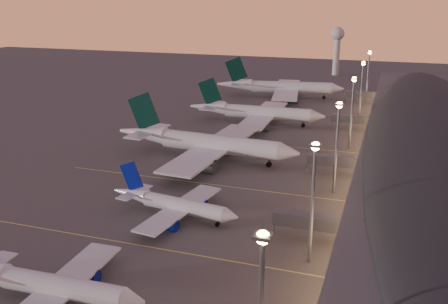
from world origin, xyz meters
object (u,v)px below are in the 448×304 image
airliner_wide_far (280,87)px  airliner_wide_mid (256,112)px  airliner_narrow_south (47,285)px  airliner_wide_near (204,143)px  airliner_narrow_north (173,204)px  radar_tower (337,43)px

airliner_wide_far → airliner_wide_mid: bearing=-96.6°
airliner_narrow_south → airliner_wide_near: size_ratio=0.58×
airliner_wide_near → airliner_wide_mid: size_ratio=1.12×
airliner_wide_mid → airliner_wide_far: bearing=91.7°
airliner_narrow_south → airliner_narrow_north: (6.17, 40.62, -0.26)m
radar_tower → airliner_wide_mid: bearing=-96.0°
airliner_narrow_south → airliner_wide_far: (-2.66, 197.90, 2.04)m
airliner_wide_mid → radar_tower: (15.69, 150.48, 16.98)m
radar_tower → airliner_wide_near: bearing=-95.4°
airliner_narrow_south → airliner_narrow_north: airliner_narrow_south is taller
airliner_wide_near → airliner_wide_far: (0.63, 111.36, 0.15)m
airliner_wide_near → airliner_wide_mid: (3.48, 52.35, -0.55)m
airliner_wide_near → radar_tower: size_ratio=2.04×
airliner_narrow_north → airliner_wide_near: size_ratio=0.54×
airliner_wide_mid → airliner_narrow_north: bearing=-87.6°
airliner_wide_near → airliner_wide_mid: bearing=90.1°
airliner_wide_mid → airliner_wide_far: airliner_wide_far is taller
radar_tower → airliner_narrow_north: bearing=-92.2°
airliner_wide_mid → radar_tower: size_ratio=1.82×
airliner_narrow_south → airliner_wide_mid: (0.19, 138.88, 1.34)m
airliner_narrow_north → airliner_wide_mid: airliner_wide_mid is taller
radar_tower → airliner_narrow_south: bearing=-93.1°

